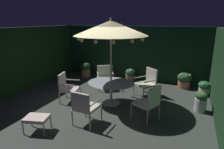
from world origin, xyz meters
name	(u,v)px	position (x,y,z in m)	size (l,w,h in m)	color
ground_plane	(103,104)	(0.00, 0.00, -0.01)	(7.21, 6.73, 0.02)	#3C413B
hedge_backdrop_rear	(132,53)	(0.00, 3.21, 1.22)	(7.21, 0.30, 2.43)	black
hedge_backdrop_left	(21,60)	(-3.45, 0.00, 1.22)	(0.30, 6.73, 2.43)	#1A3318
patio_dining_table	(111,87)	(0.24, 0.15, 0.60)	(1.54, 1.29, 0.74)	#BBB3AC
patio_umbrella	(111,28)	(0.24, 0.15, 2.45)	(2.25, 2.25, 2.75)	#B9B0AA
patio_chair_north	(67,86)	(-1.22, -0.23, 0.55)	(0.71, 0.71, 0.97)	#B8B4A9
patio_chair_northeast	(85,106)	(0.14, -1.34, 0.56)	(0.62, 0.65, 0.96)	#B3AFAA
patio_chair_east	(149,101)	(1.61, -0.45, 0.57)	(0.77, 0.76, 1.01)	#BAB1A4
patio_chair_southeast	(148,81)	(1.18, 1.33, 0.56)	(0.86, 0.86, 1.00)	#B5B2A4
patio_chair_south	(105,75)	(-0.57, 1.41, 0.54)	(0.82, 0.80, 0.92)	#BCB1A3
ottoman_footrest	(37,119)	(-0.81, -2.06, 0.35)	(0.65, 0.55, 0.40)	#BCB2A6
potted_plant_right_near	(110,71)	(-0.94, 2.82, 0.35)	(0.36, 0.36, 0.64)	olive
potted_plant_left_near	(204,88)	(3.10, 2.17, 0.29)	(0.43, 0.42, 0.53)	silver
potted_plant_left_far	(184,80)	(2.38, 2.73, 0.34)	(0.55, 0.55, 0.63)	#A96449
potted_plant_back_right	(130,74)	(0.04, 2.83, 0.28)	(0.43, 0.43, 0.55)	#886144
potted_plant_back_center	(201,101)	(2.95, 0.71, 0.33)	(0.35, 0.35, 0.62)	silver
potted_plant_back_left	(86,70)	(-2.13, 2.52, 0.36)	(0.48, 0.48, 0.69)	#877053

